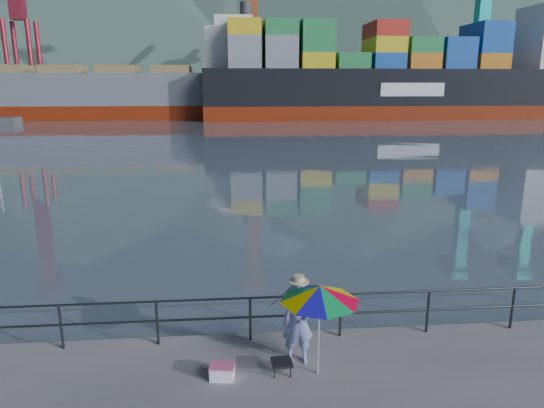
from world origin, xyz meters
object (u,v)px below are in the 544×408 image
Objects in this scene: cooler_bag at (222,373)px; bulk_carrier at (142,92)px; fisherman at (298,323)px; beach_umbrella at (320,294)px; container_ship at (411,81)px.

bulk_carrier reaches higher than cooler_bag.
beach_umbrella reaches higher than fisherman.
cooler_bag is at bearing -179.98° from beach_umbrella.
beach_umbrella is 76.71m from container_ship.
cooler_bag is (-1.85, -0.00, -1.56)m from beach_umbrella.
cooler_bag is 0.01× the size of container_ship.
beach_umbrella is at bearing -78.17° from bulk_carrier.
beach_umbrella is (0.32, -0.47, 0.83)m from fisherman.
cooler_bag is 75.75m from bulk_carrier.
bulk_carrier is (-15.59, 74.38, 2.41)m from beach_umbrella.
bulk_carrier is 43.98m from container_ship.
bulk_carrier reaches higher than fisherman.
fisherman is 0.93× the size of beach_umbrella.
fisherman is at bearing 124.37° from beach_umbrella.
bulk_carrier is at bearing 101.83° from beach_umbrella.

